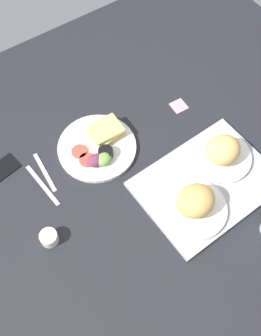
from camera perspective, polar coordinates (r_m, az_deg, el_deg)
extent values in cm
cube|color=black|center=(138.80, -0.02, 0.18)|extent=(190.00, 150.00, 3.00)
cube|color=#9EA0A3|center=(135.48, 10.90, -2.23)|extent=(46.16, 34.60, 1.60)
cylinder|color=white|center=(139.98, 12.82, 1.62)|extent=(21.32, 21.32, 1.40)
ellipsoid|color=#DBB266|center=(135.64, 13.17, 2.56)|extent=(12.44, 10.74, 8.48)
cylinder|color=white|center=(129.08, 9.03, -5.80)|extent=(21.75, 21.75, 1.40)
ellipsoid|color=tan|center=(124.70, 9.39, -4.70)|extent=(12.77, 11.03, 8.71)
cylinder|color=white|center=(140.70, -4.86, 2.96)|extent=(27.87, 27.87, 1.60)
cube|color=tan|center=(142.09, -3.52, 5.06)|extent=(11.56, 9.70, 1.40)
cube|color=#B2C66B|center=(141.10, -3.55, 5.34)|extent=(12.51, 10.93, 1.00)
cube|color=#DBB266|center=(140.12, -3.58, 5.62)|extent=(11.21, 9.26, 1.40)
cylinder|color=#D14738|center=(139.07, -7.39, 2.38)|extent=(5.60, 5.60, 0.80)
cylinder|color=#D14738|center=(136.95, -6.29, 1.16)|extent=(5.60, 5.60, 0.80)
cylinder|color=black|center=(136.59, -3.60, 2.19)|extent=(5.20, 5.20, 3.00)
cylinder|color=#EFEACC|center=(135.65, -3.63, 2.43)|extent=(4.26, 4.26, 0.60)
ellipsoid|color=#729E4C|center=(135.00, -3.94, 1.29)|extent=(6.00, 4.80, 3.60)
ellipsoid|color=#6B2D47|center=(134.96, -5.09, 1.11)|extent=(6.00, 4.80, 3.60)
cylinder|color=silver|center=(126.76, -11.67, -9.82)|extent=(5.60, 5.60, 4.00)
cube|color=#B7B7BC|center=(138.95, -12.28, -0.57)|extent=(2.57, 17.06, 0.50)
cube|color=#B7B7BC|center=(136.71, -12.59, -2.40)|extent=(3.20, 19.05, 0.50)
cube|color=pink|center=(153.09, 6.98, 8.90)|extent=(5.94, 5.94, 0.12)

